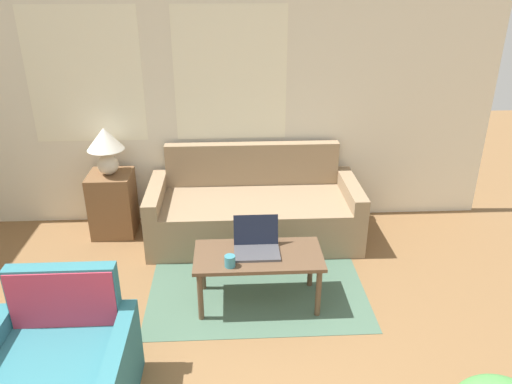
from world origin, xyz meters
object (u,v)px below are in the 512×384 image
Objects in this scene: table_lamp at (105,145)px; coffee_table at (258,260)px; couch at (254,211)px; laptop at (257,244)px; armchair at (59,375)px; cup_navy at (230,261)px.

table_lamp reaches higher than coffee_table.
couch is 5.74× the size of laptop.
couch is 1.09m from laptop.
armchair is 1.87× the size of table_lamp.
armchair is at bearing -141.58° from coffee_table.
couch reaches higher than laptop.
table_lamp reaches higher than laptop.
table_lamp is at bearing 138.10° from coffee_table.
armchair is 9.71× the size of cup_navy.
laptop is (-0.03, -1.06, 0.24)m from couch.
table_lamp is at bearing 174.29° from couch.
laptop is at bearing -91.63° from couch.
armchair is at bearing -139.86° from laptop.
coffee_table is (1.40, -1.26, -0.55)m from table_lamp.
cup_navy reaches higher than coffee_table.
cup_navy is at bearing 38.83° from armchair.
table_lamp is at bearing 93.35° from armchair.
couch reaches higher than cup_navy.
cup_navy is (-0.24, -1.28, 0.23)m from couch.
laptop reaches higher than cup_navy.
coffee_table is 2.83× the size of laptop.
armchair is (-1.29, -2.12, -0.01)m from couch.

